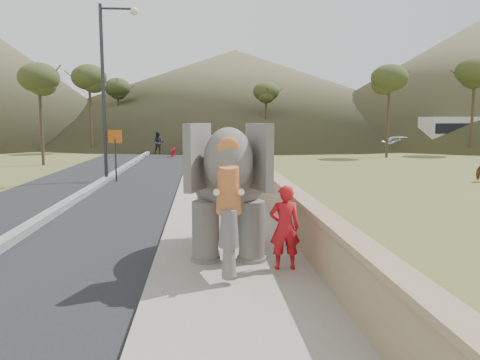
{
  "coord_description": "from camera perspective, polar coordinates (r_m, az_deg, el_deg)",
  "views": [
    {
      "loc": [
        -0.54,
        -7.08,
        2.88
      ],
      "look_at": [
        0.2,
        1.97,
        1.7
      ],
      "focal_mm": 35.0,
      "sensor_mm": 36.0,
      "label": 1
    }
  ],
  "objects": [
    {
      "name": "ground",
      "position": [
        7.67,
        -0.3,
        -14.67
      ],
      "size": [
        160.0,
        160.0,
        0.0
      ],
      "primitive_type": "plane",
      "color": "olive",
      "rests_on": "ground"
    },
    {
      "name": "road",
      "position": [
        17.89,
        -19.06,
        -2.22
      ],
      "size": [
        7.0,
        120.0,
        0.03
      ],
      "primitive_type": "cube",
      "color": "black",
      "rests_on": "ground"
    },
    {
      "name": "median",
      "position": [
        17.87,
        -19.07,
        -1.92
      ],
      "size": [
        0.35,
        120.0,
        0.22
      ],
      "primitive_type": "cube",
      "color": "black",
      "rests_on": "ground"
    },
    {
      "name": "walkway",
      "position": [
        17.32,
        -2.82,
        -1.93
      ],
      "size": [
        3.0,
        120.0,
        0.15
      ],
      "primitive_type": "cube",
      "color": "#9E9687",
      "rests_on": "ground"
    },
    {
      "name": "parapet",
      "position": [
        17.38,
        2.61,
        -0.31
      ],
      "size": [
        0.3,
        120.0,
        1.1
      ],
      "primitive_type": "cube",
      "color": "tan",
      "rests_on": "ground"
    },
    {
      "name": "lamppost",
      "position": [
        22.56,
        -15.61,
        12.2
      ],
      "size": [
        1.76,
        0.36,
        8.0
      ],
      "color": "#2A2A2E",
      "rests_on": "ground"
    },
    {
      "name": "signboard",
      "position": [
        22.23,
        -14.96,
        3.96
      ],
      "size": [
        0.6,
        0.08,
        2.4
      ],
      "color": "#2D2D33",
      "rests_on": "ground"
    },
    {
      "name": "distant_car",
      "position": [
        45.22,
        19.31,
        4.25
      ],
      "size": [
        4.54,
        2.89,
        1.44
      ],
      "primitive_type": "imported",
      "rotation": [
        0.0,
        0.0,
        1.27
      ],
      "color": "silver",
      "rests_on": "ground"
    },
    {
      "name": "bus_white",
      "position": [
        48.11,
        27.25,
        5.0
      ],
      "size": [
        11.16,
        3.36,
        3.1
      ],
      "primitive_type": "cube",
      "rotation": [
        0.0,
        0.0,
        1.65
      ],
      "color": "silver",
      "rests_on": "ground"
    },
    {
      "name": "hill_far",
      "position": [
        77.39,
        -0.56,
        10.46
      ],
      "size": [
        80.0,
        80.0,
        14.0
      ],
      "primitive_type": "cone",
      "color": "brown",
      "rests_on": "ground"
    },
    {
      "name": "elephant_and_man",
      "position": [
        9.73,
        -1.33,
        -1.06
      ],
      "size": [
        2.23,
        3.7,
        2.62
      ],
      "color": "slate",
      "rests_on": "ground"
    },
    {
      "name": "motorcyclist",
      "position": [
        36.39,
        -8.91,
        3.97
      ],
      "size": [
        1.94,
        1.9,
        1.96
      ],
      "color": "maroon",
      "rests_on": "ground"
    },
    {
      "name": "trees",
      "position": [
        35.77,
        2.63,
        8.7
      ],
      "size": [
        47.92,
        44.9,
        8.03
      ],
      "color": "#473828",
      "rests_on": "ground"
    }
  ]
}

